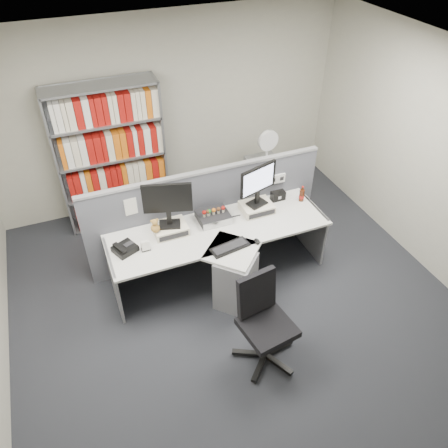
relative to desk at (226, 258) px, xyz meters
name	(u,v)px	position (x,y,z in m)	size (l,w,h in m)	color
ground	(245,320)	(0.00, -0.60, -0.46)	(5.50, 5.50, 0.00)	#2A2B31
room_shell	(251,189)	(0.00, -0.60, 1.33)	(5.04, 5.54, 2.72)	#B8B6A4
partition	(206,213)	(0.00, 0.65, 0.19)	(3.00, 0.08, 1.27)	#595B65
desk	(226,258)	(0.00, 0.00, 0.00)	(2.60, 1.20, 0.72)	silver
monitor_riser_left	(170,229)	(-0.54, 0.38, 0.31)	(0.38, 0.31, 0.10)	beige
monitor_riser_right	(257,207)	(0.56, 0.38, 0.31)	(0.38, 0.31, 0.10)	beige
monitor_left	(168,202)	(-0.54, 0.38, 0.70)	(0.54, 0.24, 0.56)	black
monitor_right	(258,182)	(0.56, 0.38, 0.68)	(0.51, 0.23, 0.53)	black
desktop_pc	(213,217)	(0.01, 0.41, 0.31)	(0.37, 0.33, 0.10)	black
figurines	(213,211)	(-0.01, 0.39, 0.41)	(0.29, 0.05, 0.09)	beige
keyboard	(230,247)	(-0.01, -0.14, 0.28)	(0.46, 0.23, 0.03)	black
mouse	(257,241)	(0.31, -0.16, 0.28)	(0.06, 0.10, 0.04)	black
desk_phone	(125,249)	(-1.10, 0.25, 0.30)	(0.30, 0.29, 0.10)	black
desk_calendar	(145,246)	(-0.88, 0.18, 0.32)	(0.10, 0.08, 0.12)	black
plush_toy	(155,227)	(-0.72, 0.33, 0.44)	(0.10, 0.10, 0.18)	#A97E38
speaker	(278,196)	(0.91, 0.50, 0.32)	(0.18, 0.10, 0.12)	black
cola_bottle	(302,195)	(1.18, 0.37, 0.34)	(0.07, 0.07, 0.21)	#3F190A
shelving_unit	(112,159)	(-0.90, 1.85, 0.52)	(1.41, 0.40, 2.00)	gray
filing_cabinet	(265,183)	(1.20, 1.40, -0.11)	(0.45, 0.61, 0.70)	gray
desk_fan	(268,143)	(1.20, 1.40, 0.56)	(0.30, 0.18, 0.51)	white
office_chair	(263,319)	(-0.02, -1.03, 0.08)	(0.66, 0.66, 1.01)	silver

